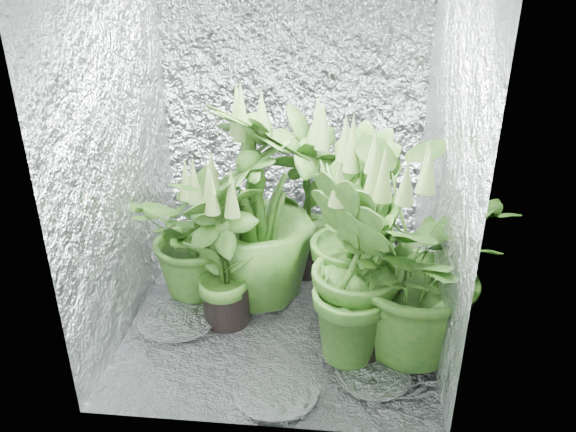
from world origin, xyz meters
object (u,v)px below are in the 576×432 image
at_px(plant_a, 200,232).
at_px(plant_c, 351,230).
at_px(plant_f, 223,253).
at_px(plant_b, 307,196).
at_px(plant_d, 258,208).
at_px(plant_g, 359,269).
at_px(circulation_fan, 382,244).
at_px(plant_e, 409,264).

distance_m(plant_a, plant_c, 0.85).
bearing_deg(plant_f, plant_c, 12.82).
distance_m(plant_a, plant_f, 0.31).
bearing_deg(plant_b, plant_d, -126.28).
bearing_deg(plant_g, circulation_fan, 78.61).
bearing_deg(plant_g, plant_c, 95.51).
distance_m(plant_c, plant_f, 0.68).
xyz_separation_m(plant_d, plant_g, (0.54, -0.48, -0.07)).
bearing_deg(plant_b, plant_a, -149.76).
bearing_deg(plant_g, plant_b, 110.12).
bearing_deg(circulation_fan, plant_c, -119.88).
distance_m(plant_f, circulation_fan, 1.14).
bearing_deg(plant_d, plant_b, 53.72).
relative_size(plant_a, plant_f, 0.95).
height_order(plant_d, plant_g, plant_d).
xyz_separation_m(plant_b, plant_f, (-0.39, -0.59, -0.09)).
bearing_deg(plant_d, plant_g, -41.47).
height_order(plant_f, plant_g, plant_g).
bearing_deg(plant_c, plant_b, 120.93).
bearing_deg(plant_a, plant_g, -28.52).
distance_m(plant_a, plant_b, 0.68).
bearing_deg(plant_f, plant_g, -18.28).
bearing_deg(plant_g, plant_a, 151.48).
height_order(plant_a, plant_b, plant_b).
height_order(plant_a, plant_f, plant_f).
bearing_deg(plant_d, circulation_fan, 30.42).
xyz_separation_m(plant_g, circulation_fan, (0.18, 0.91, -0.35)).
distance_m(plant_b, plant_c, 0.51).
xyz_separation_m(plant_e, plant_g, (-0.23, -0.04, -0.01)).
distance_m(plant_c, plant_g, 0.38).
bearing_deg(plant_e, plant_a, 158.60).
bearing_deg(plant_c, circulation_fan, 67.52).
bearing_deg(plant_e, plant_g, -169.79).
height_order(plant_b, plant_d, plant_d).
xyz_separation_m(plant_d, plant_e, (0.78, -0.44, -0.06)).
bearing_deg(plant_g, plant_f, 161.72).
bearing_deg(plant_e, circulation_fan, 93.32).
xyz_separation_m(plant_b, plant_d, (-0.25, -0.33, 0.06)).
distance_m(plant_a, circulation_fan, 1.17).
relative_size(plant_f, circulation_fan, 2.47).
relative_size(plant_b, plant_f, 1.20).
bearing_deg(plant_c, plant_e, -51.27).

